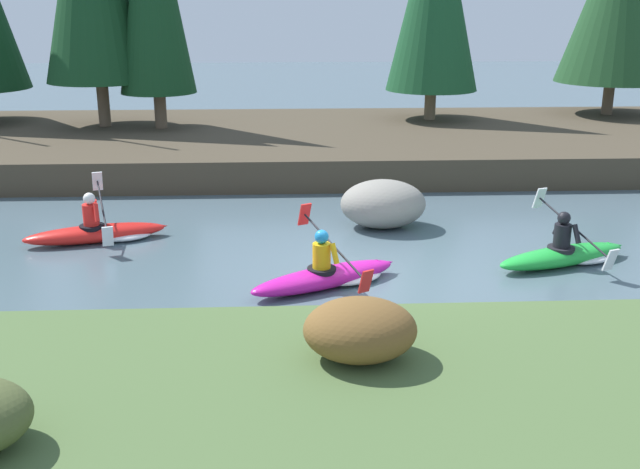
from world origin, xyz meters
TOP-DOWN VIEW (x-y plane):
  - ground_plane at (0.00, 0.00)m, footprint 90.00×90.00m
  - riverbank_near at (0.00, -5.79)m, footprint 44.00×6.58m
  - riverbank_far at (0.00, 10.36)m, footprint 44.00×9.03m
  - shrub_clump_third at (-0.84, -4.08)m, footprint 1.32×1.10m
  - kayaker_lead at (3.39, 0.57)m, footprint 2.74×2.00m
  - kayaker_middle at (-0.95, -0.29)m, footprint 2.66×1.94m
  - kayaker_trailing at (-5.31, 2.32)m, footprint 2.76×2.03m
  - boulder_midstream at (0.35, 3.02)m, footprint 1.78×1.39m

SIDE VIEW (x-z plane):
  - ground_plane at x=0.00m, z-range 0.00..0.00m
  - kayaker_lead at x=3.39m, z-range -0.40..0.80m
  - kayaker_middle at x=-0.95m, z-range -0.40..0.80m
  - kayaker_trailing at x=-5.31m, z-range -0.40..0.80m
  - riverbank_near at x=0.00m, z-range 0.00..0.59m
  - riverbank_far at x=0.00m, z-range 0.00..0.81m
  - boulder_midstream at x=0.35m, z-range 0.00..1.01m
  - shrub_clump_third at x=-0.84m, z-range 0.59..1.31m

